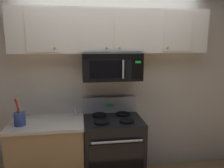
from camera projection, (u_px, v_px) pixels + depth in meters
back_wall at (109, 80)px, 3.20m from camera, size 5.20×0.10×2.70m
stove_range at (113, 149)px, 3.01m from camera, size 0.76×0.69×1.12m
over_range_microwave at (111, 66)px, 2.92m from camera, size 0.76×0.43×0.35m
upper_cabinets at (111, 31)px, 2.87m from camera, size 2.50×0.36×0.55m
counter_segment at (49, 155)px, 2.90m from camera, size 0.93×0.65×0.90m
utensil_crock_blue at (20, 118)px, 2.68m from camera, size 0.13×0.13×0.38m
salt_shaker at (76, 111)px, 3.06m from camera, size 0.04×0.04×0.11m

